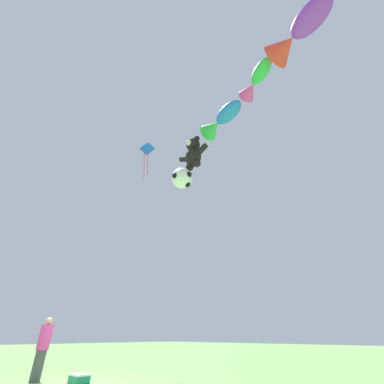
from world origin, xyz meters
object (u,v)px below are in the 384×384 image
Objects in this scene: fish_kite_cobalt at (220,121)px; diamond_kite at (147,152)px; picnic_cooler at (79,379)px; soccer_ball_kite at (182,178)px; fish_kite_emerald at (255,81)px; kite_flyer_person at (42,348)px; teddy_bear_kite at (193,153)px; fish_kite_violet at (297,33)px.

diamond_kite is at bearing -178.49° from fish_kite_cobalt.
picnic_cooler is 0.48× the size of soccer_ball_kite.
fish_kite_cobalt is at bearing 169.85° from fish_kite_emerald.
fish_kite_cobalt reaches higher than soccer_ball_kite.
soccer_ball_kite is at bearing -165.95° from fish_kite_cobalt.
kite_flyer_person is at bearing -69.66° from diamond_kite.
fish_kite_cobalt reaches higher than teddy_bear_kite.
diamond_kite reaches higher than fish_kite_emerald.
teddy_bear_kite is at bearing 55.46° from kite_flyer_person.
fish_kite_violet reaches higher than soccer_ball_kite.
fish_kite_cobalt is 1.24× the size of fish_kite_emerald.
fish_kite_violet is (7.16, 2.12, 10.21)m from picnic_cooler.
picnic_cooler is at bearing -50.43° from diamond_kite.
picnic_cooler is at bearing -131.31° from fish_kite_cobalt.
picnic_cooler is 0.25× the size of fish_kite_emerald.
soccer_ball_kite is 0.42× the size of fish_kite_cobalt.
picnic_cooler is 10.76m from fish_kite_cobalt.
soccer_ball_kite is 3.28m from fish_kite_cobalt.
fish_kite_cobalt is 4.45m from fish_kite_violet.
fish_kite_emerald reaches higher than kite_flyer_person.
teddy_bear_kite is (2.56, 3.72, 7.85)m from kite_flyer_person.
fish_kite_violet is (5.77, -0.90, 1.66)m from teddy_bear_kite.
teddy_bear_kite is at bearing -1.78° from diamond_kite.
soccer_ball_kite is at bearing -5.72° from diamond_kite.
fish_kite_violet is at bearing -8.81° from teddy_bear_kite.
fish_kite_cobalt is (4.06, 3.99, 9.12)m from kite_flyer_person.
teddy_bear_kite is 0.70× the size of fish_kite_violet.
picnic_cooler is at bearing -108.01° from soccer_ball_kite.
fish_kite_cobalt is at bearing 14.05° from soccer_ball_kite.
picnic_cooler is at bearing -150.20° from fish_kite_emerald.
kite_flyer_person is 1.54m from picnic_cooler.
fish_kite_emerald is (3.67, -0.12, 1.75)m from teddy_bear_kite.
soccer_ball_kite reaches higher than kite_flyer_person.
fish_kite_cobalt is (1.98, 0.50, 2.57)m from soccer_ball_kite.
fish_kite_violet reaches higher than kite_flyer_person.
fish_kite_cobalt is 0.95× the size of diamond_kite.
soccer_ball_kite is 0.41× the size of fish_kite_violet.
fish_kite_violet is at bearing -15.23° from fish_kite_cobalt.
diamond_kite reaches higher than kite_flyer_person.
diamond_kite is at bearing 110.34° from kite_flyer_person.
kite_flyer_person is 0.62× the size of diamond_kite.
kite_flyer_person is 12.95m from fish_kite_violet.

